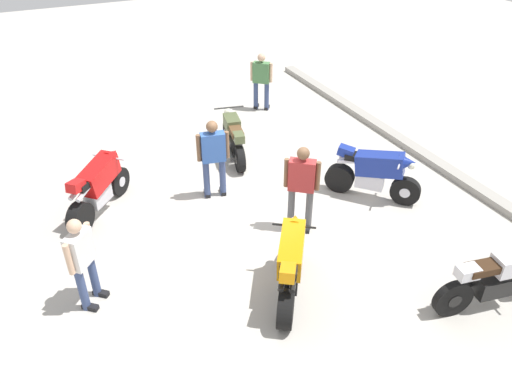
% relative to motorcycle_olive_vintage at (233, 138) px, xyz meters
% --- Properties ---
extents(ground_plane, '(40.00, 40.00, 0.00)m').
position_rel_motorcycle_olive_vintage_xyz_m(ground_plane, '(2.23, -0.55, -0.49)').
color(ground_plane, '#B7B2A8').
extents(curb_edge, '(14.00, 0.30, 0.15)m').
position_rel_motorcycle_olive_vintage_xyz_m(curb_edge, '(2.23, 4.05, -0.41)').
color(curb_edge, '#9C978F').
rests_on(curb_edge, ground).
extents(motorcycle_olive_vintage, '(1.94, 0.81, 1.07)m').
position_rel_motorcycle_olive_vintage_xyz_m(motorcycle_olive_vintage, '(0.00, 0.00, 0.00)').
color(motorcycle_olive_vintage, black).
rests_on(motorcycle_olive_vintage, ground).
extents(motorcycle_orange_sportbike, '(1.73, 1.24, 1.14)m').
position_rel_motorcycle_olive_vintage_xyz_m(motorcycle_orange_sportbike, '(4.51, -0.94, 0.11)').
color(motorcycle_orange_sportbike, black).
rests_on(motorcycle_orange_sportbike, ground).
extents(motorcycle_blue_sportbike, '(1.56, 1.47, 1.14)m').
position_rel_motorcycle_olive_vintage_xyz_m(motorcycle_blue_sportbike, '(2.79, 1.91, 0.11)').
color(motorcycle_blue_sportbike, black).
rests_on(motorcycle_blue_sportbike, ground).
extents(motorcycle_silver_cruiser, '(0.77, 2.08, 1.09)m').
position_rel_motorcycle_olive_vintage_xyz_m(motorcycle_silver_cruiser, '(6.09, 1.75, 0.03)').
color(motorcycle_silver_cruiser, black).
rests_on(motorcycle_silver_cruiser, ground).
extents(motorcycle_red_sportbike, '(1.56, 1.47, 1.14)m').
position_rel_motorcycle_olive_vintage_xyz_m(motorcycle_red_sportbike, '(0.93, -3.23, 0.11)').
color(motorcycle_red_sportbike, black).
rests_on(motorcycle_red_sportbike, ground).
extents(person_in_white_shirt, '(0.54, 0.52, 1.58)m').
position_rel_motorcycle_olive_vintage_xyz_m(person_in_white_shirt, '(3.38, -3.86, 0.40)').
color(person_in_white_shirt, '#384772').
rests_on(person_in_white_shirt, ground).
extents(person_in_red_shirt, '(0.52, 0.58, 1.70)m').
position_rel_motorcycle_olive_vintage_xyz_m(person_in_red_shirt, '(3.06, 0.05, 0.49)').
color(person_in_red_shirt, '#59595B').
rests_on(person_in_red_shirt, ground).
extents(person_in_green_shirt, '(0.51, 0.55, 1.60)m').
position_rel_motorcycle_olive_vintage_xyz_m(person_in_green_shirt, '(-2.26, 1.80, 0.41)').
color(person_in_green_shirt, '#384772').
rests_on(person_in_green_shirt, ground).
extents(person_in_blue_shirt, '(0.38, 0.66, 1.70)m').
position_rel_motorcycle_olive_vintage_xyz_m(person_in_blue_shirt, '(1.38, -1.00, 0.49)').
color(person_in_blue_shirt, '#384772').
rests_on(person_in_blue_shirt, ground).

